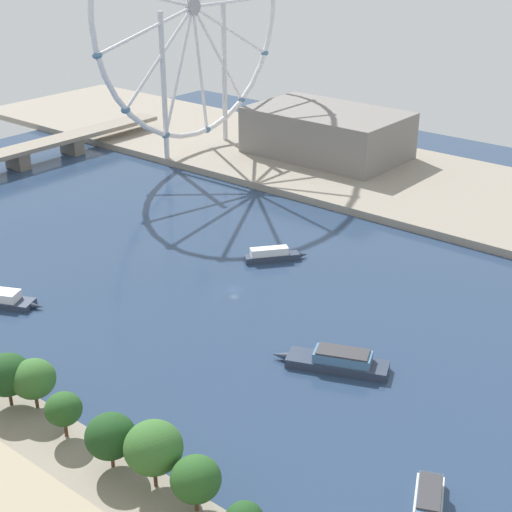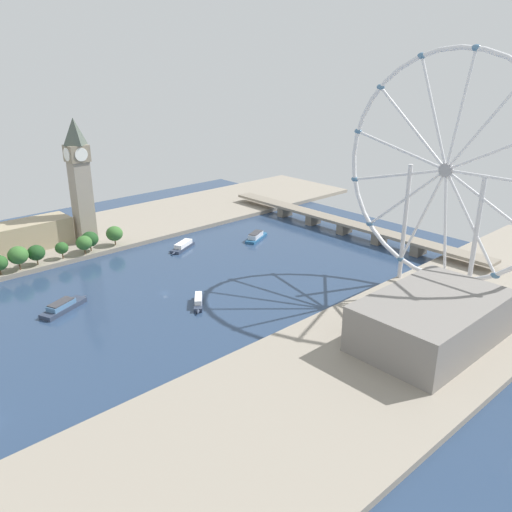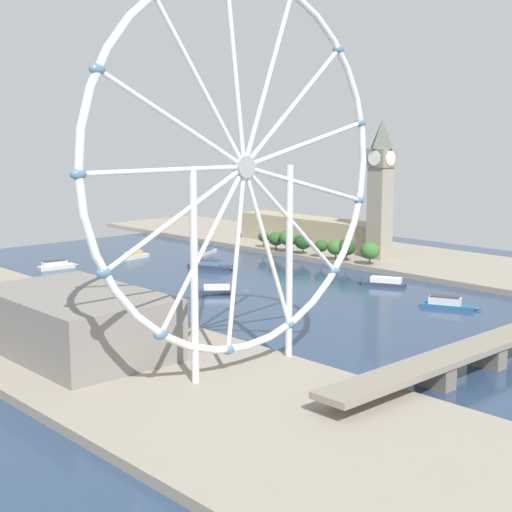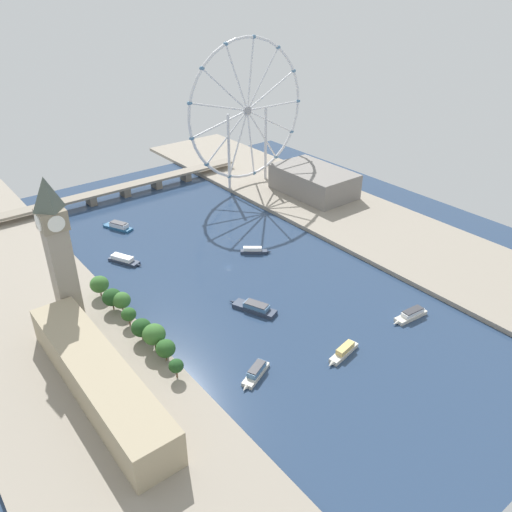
# 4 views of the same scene
# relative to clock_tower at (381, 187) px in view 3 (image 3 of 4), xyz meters

# --- Properties ---
(ground_plane) EXTENTS (415.21, 415.21, 0.00)m
(ground_plane) POSITION_rel_clock_tower_xyz_m (104.79, -4.72, -46.56)
(ground_plane) COLOR navy
(riverbank_left) EXTENTS (90.00, 520.00, 3.00)m
(riverbank_left) POSITION_rel_clock_tower_xyz_m (-17.81, -4.72, -45.06)
(riverbank_left) COLOR gray
(riverbank_left) RESTS_ON ground_plane
(riverbank_right) EXTENTS (90.00, 520.00, 3.00)m
(riverbank_right) POSITION_rel_clock_tower_xyz_m (227.40, -4.72, -45.06)
(riverbank_right) COLOR gray
(riverbank_right) RESTS_ON ground_plane
(clock_tower) EXTENTS (14.22, 14.22, 83.76)m
(clock_tower) POSITION_rel_clock_tower_xyz_m (0.00, 0.00, 0.00)
(clock_tower) COLOR gray
(clock_tower) RESTS_ON riverbank_left
(parliament_block) EXTENTS (22.00, 117.84, 18.43)m
(parliament_block) POSITION_rel_clock_tower_xyz_m (-11.53, -66.92, -34.35)
(parliament_block) COLOR tan
(parliament_block) RESTS_ON riverbank_left
(tree_row_embankment) EXTENTS (13.93, 98.75, 14.84)m
(tree_row_embankment) POSITION_rel_clock_tower_xyz_m (22.63, -30.56, -35.40)
(tree_row_embankment) COLOR #513823
(tree_row_embankment) RESTS_ON riverbank_left
(ferris_wheel) EXTENTS (120.82, 3.20, 125.74)m
(ferris_wheel) POSITION_rel_clock_tower_xyz_m (204.40, 104.85, 21.70)
(ferris_wheel) COLOR silver
(ferris_wheel) RESTS_ON riverbank_right
(riverside_hall) EXTENTS (44.23, 70.98, 21.36)m
(riverside_hall) POSITION_rel_clock_tower_xyz_m (235.15, 50.41, -32.88)
(riverside_hall) COLOR gray
(riverside_hall) RESTS_ON riverbank_right
(tour_boat_0) EXTENTS (15.75, 25.63, 4.65)m
(tour_boat_0) POSITION_rel_clock_tower_xyz_m (51.93, 44.33, -44.57)
(tour_boat_0) COLOR #2D384C
(tour_boat_0) RESTS_ON ground_plane
(tour_boat_1) EXTENTS (25.15, 7.74, 5.26)m
(tour_boat_1) POSITION_rel_clock_tower_xyz_m (153.61, -116.24, -44.38)
(tour_boat_1) COLOR beige
(tour_boat_1) RESTS_ON ground_plane
(tour_boat_2) EXTENTS (24.48, 8.53, 5.03)m
(tour_boat_2) POSITION_rel_clock_tower_xyz_m (99.49, -114.97, -44.54)
(tour_boat_2) COLOR beige
(tour_boat_2) RESTS_ON ground_plane
(tour_boat_3) EXTENTS (16.37, 27.57, 5.64)m
(tour_boat_3) POSITION_rel_clock_tower_xyz_m (71.19, 94.94, -44.28)
(tour_boat_3) COLOR #235684
(tour_boat_3) RESTS_ON ground_plane
(tour_boat_4) EXTENTS (19.15, 16.05, 4.76)m
(tour_boat_4) POSITION_rel_clock_tower_xyz_m (129.90, -0.32, -44.56)
(tour_boat_4) COLOR #2D384C
(tour_boat_4) RESTS_ON ground_plane
(tour_boat_5) EXTENTS (17.27, 30.50, 5.41)m
(tour_boat_5) POSITION_rel_clock_tower_xyz_m (87.34, -55.32, -44.42)
(tour_boat_5) COLOR #2D384C
(tour_boat_5) RESTS_ON ground_plane
(tour_boat_6) EXTENTS (22.30, 13.17, 5.28)m
(tour_boat_6) POSITION_rel_clock_tower_xyz_m (54.07, -99.28, -44.40)
(tour_boat_6) COLOR beige
(tour_boat_6) RESTS_ON ground_plane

